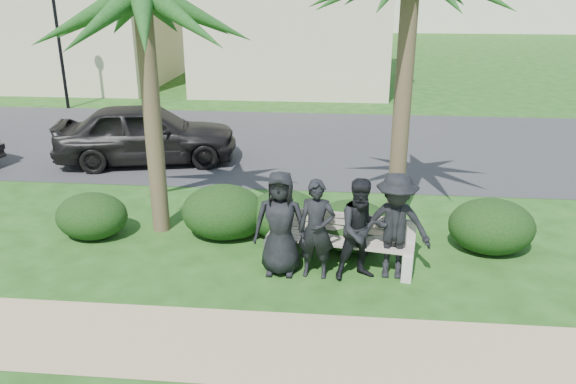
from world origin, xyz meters
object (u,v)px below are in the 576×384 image
at_px(park_bench, 339,245).
at_px(man_d, 395,226).
at_px(man_b, 316,229).
at_px(street_lamp, 57,26).
at_px(man_a, 280,223).
at_px(man_c, 362,230).
at_px(car_a, 147,133).

relative_size(park_bench, man_d, 1.44).
distance_m(park_bench, man_b, 0.67).
height_order(street_lamp, man_d, street_lamp).
distance_m(street_lamp, man_b, 15.55).
xyz_separation_m(street_lamp, man_d, (11.05, -11.76, -2.07)).
height_order(park_bench, man_a, man_a).
height_order(man_a, man_d, man_d).
relative_size(man_a, man_d, 0.99).
bearing_deg(man_d, man_b, -171.37).
relative_size(man_a, man_b, 1.06).
bearing_deg(street_lamp, park_bench, -48.40).
bearing_deg(street_lamp, man_d, -46.76).
relative_size(man_b, man_c, 0.97).
xyz_separation_m(park_bench, man_a, (-0.93, -0.31, 0.48)).
xyz_separation_m(park_bench, man_b, (-0.36, -0.38, 0.43)).
height_order(man_b, man_d, man_d).
xyz_separation_m(street_lamp, man_b, (9.83, -11.86, -2.13)).
xyz_separation_m(street_lamp, car_a, (5.20, -6.23, -2.17)).
xyz_separation_m(street_lamp, man_c, (10.54, -11.86, -2.11)).
relative_size(park_bench, man_b, 1.55).
xyz_separation_m(man_d, car_a, (-5.86, 5.53, -0.09)).
bearing_deg(park_bench, street_lamp, 141.34).
distance_m(park_bench, man_a, 1.09).
bearing_deg(man_a, car_a, 127.60).
bearing_deg(man_b, man_c, 4.89).
xyz_separation_m(man_c, man_d, (0.52, 0.10, 0.04)).
relative_size(man_d, car_a, 0.38).
bearing_deg(man_b, park_bench, 51.39).
bearing_deg(man_c, street_lamp, 112.94).
relative_size(man_a, man_c, 1.03).
height_order(man_a, man_b, man_a).
relative_size(street_lamp, man_c, 2.57).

